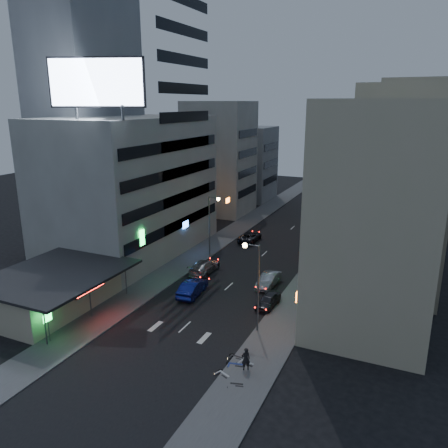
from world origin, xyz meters
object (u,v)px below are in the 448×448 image
Objects in this scene: parked_car_right_near at (268,301)px; road_car_blue at (192,288)px; parked_car_right_far at (308,246)px; road_car_silver at (204,267)px; scooter_black_a at (244,378)px; scooter_blue at (244,358)px; parked_car_right_mid at (268,280)px; person at (246,359)px; scooter_black_b at (244,352)px; parked_car_left at (250,237)px; scooter_silver_a at (230,371)px; scooter_silver_b at (255,358)px.

road_car_blue reaches higher than parked_car_right_near.
parked_car_right_far is 16.34m from road_car_silver.
scooter_black_a is (10.67, -12.05, -0.21)m from road_car_blue.
parked_car_right_mid is at bearing -0.20° from scooter_blue.
scooter_blue is at bearing -92.32° from person.
scooter_black_b is (-0.31, 0.85, -0.03)m from scooter_blue.
parked_car_left is 2.94× the size of scooter_blue.
scooter_silver_a is at bearing 123.46° from road_car_blue.
parked_car_right_far is at bearing -121.00° from person.
road_car_blue is 14.17m from scooter_silver_b.
scooter_black_a is at bearing -75.20° from parked_car_right_mid.
road_car_blue reaches higher than parked_car_right_mid.
scooter_blue is 1.07× the size of scooter_black_b.
person is 1.51m from scooter_silver_a.
road_car_blue is 3.09× the size of scooter_black_a.
person reaches higher than scooter_black_a.
scooter_silver_b is (2.34, -10.10, -0.00)m from parked_car_right_near.
road_car_silver is at bearing 86.80° from parked_car_left.
parked_car_right_far is 2.60× the size of scooter_blue.
scooter_silver_a is (-0.73, -1.25, -0.44)m from person.
parked_car_right_mid is 1.01× the size of parked_car_right_far.
road_car_silver is at bearing 23.91° from scooter_blue.
parked_car_right_mid is 8.59m from road_car_blue.
parked_car_right_near is 11.25m from person.
scooter_black_a is at bearing -156.32° from scooter_black_b.
parked_car_right_near is 2.42× the size of scooter_black_b.
person is at bearing 109.68° from parked_car_left.
parked_car_right_mid is 2.44× the size of person.
scooter_black_a is 3.35m from scooter_black_b.
parked_car_right_near is at bearing -69.77° from parked_car_right_mid.
scooter_blue is (11.48, -15.93, -0.13)m from road_car_silver.
parked_car_left is 31.63m from scooter_blue.
road_car_blue is 14.56m from person.
road_car_silver is 19.64m from scooter_blue.
parked_car_left is 8.82m from parked_car_right_far.
scooter_silver_b is at bearing 132.65° from road_car_blue.
road_car_silver is at bearing -124.55° from parked_car_right_far.
road_car_blue is at bearing 49.03° from scooter_black_b.
parked_car_left is 34.08m from scooter_black_a.
scooter_silver_a is 0.93× the size of scooter_blue.
scooter_blue is at bearing -85.37° from parked_car_right_far.
scooter_silver_b is at bearing -112.29° from scooter_black_b.
scooter_silver_b is at bearing -83.76° from parked_car_right_far.
parked_car_right_far is 2.81× the size of scooter_silver_a.
road_car_blue is at bearing 92.47° from parked_car_left.
scooter_black_a is (4.05, -17.53, -0.13)m from parked_car_right_mid.
road_car_silver is 3.12× the size of scooter_blue.
parked_car_left is at bearing 5.05° from scooter_black_a.
parked_car_left reaches higher than scooter_silver_b.
parked_car_left is at bearing 41.81° from scooter_silver_a.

